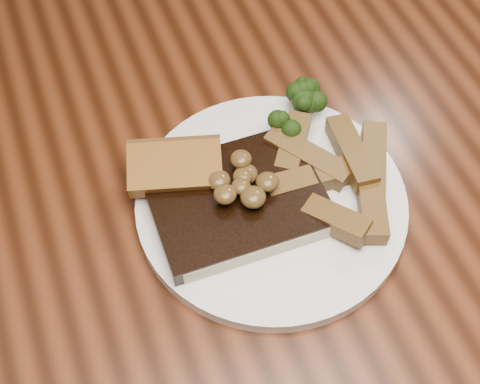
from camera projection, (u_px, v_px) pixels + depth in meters
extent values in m
cube|color=#542510|center=(239.00, 202.00, 0.73)|extent=(1.60, 0.90, 0.04)
cylinder|color=black|center=(185.00, 4.00, 1.71)|extent=(0.04, 0.04, 0.39)
cylinder|color=black|center=(60.00, 30.00, 1.65)|extent=(0.04, 0.04, 0.39)
cylinder|color=black|center=(220.00, 95.00, 1.54)|extent=(0.04, 0.04, 0.39)
cylinder|color=black|center=(81.00, 127.00, 1.48)|extent=(0.04, 0.04, 0.39)
cylinder|color=white|center=(271.00, 204.00, 0.70)|extent=(0.33, 0.33, 0.01)
cube|color=black|center=(237.00, 201.00, 0.68)|extent=(0.18, 0.14, 0.03)
cube|color=#C4B597|center=(259.00, 251.00, 0.65)|extent=(0.16, 0.02, 0.02)
cube|color=#97651B|center=(177.00, 179.00, 0.70)|extent=(0.11, 0.08, 0.02)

